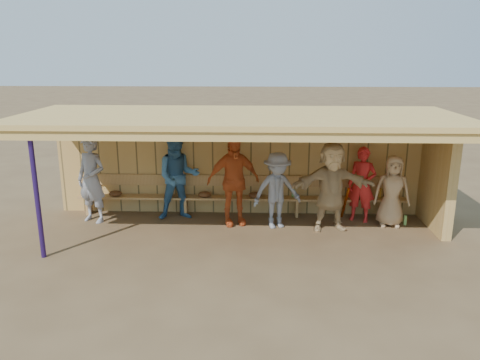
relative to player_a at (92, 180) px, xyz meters
name	(u,v)px	position (x,y,z in m)	size (l,w,h in m)	color
ground	(239,232)	(3.29, -0.55, -0.97)	(90.00, 90.00, 0.00)	brown
player_a	(92,180)	(0.00, 0.00, 0.00)	(0.71, 0.47, 1.94)	gray
player_c	(178,177)	(1.89, 0.25, 0.02)	(0.96, 0.75, 1.98)	#356793
player_d	(233,181)	(3.14, -0.06, 0.02)	(1.16, 0.48, 1.98)	#D25421
player_e	(277,191)	(4.09, -0.23, -0.14)	(1.07, 0.62, 1.66)	gray
player_f	(331,186)	(5.23, -0.31, -0.01)	(1.78, 0.57, 1.92)	tan
player_g	(362,185)	(6.00, 0.26, -0.13)	(0.62, 0.40, 1.69)	red
player_h	(392,191)	(6.59, -0.03, -0.19)	(0.77, 0.50, 1.57)	tan
dugout_structure	(258,147)	(3.68, 0.14, 0.72)	(8.80, 3.20, 2.50)	tan
bench	(241,193)	(3.29, 0.56, -0.44)	(7.60, 0.34, 0.93)	tan
dugout_equipment	(224,196)	(2.89, 0.44, -0.48)	(6.77, 0.62, 0.80)	orange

